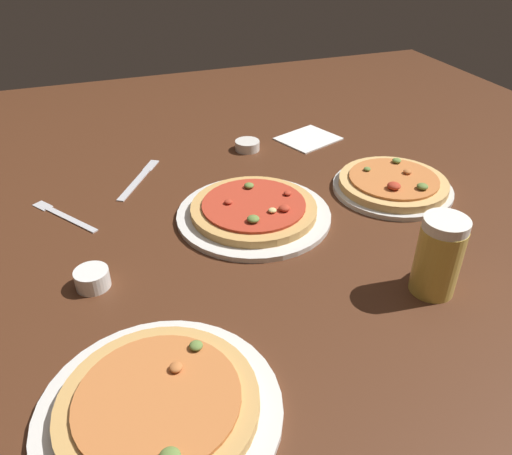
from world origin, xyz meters
TOP-DOWN VIEW (x-y plane):
  - ground_plane at (0.00, 0.00)m, footprint 2.40×2.40m
  - pizza_plate_near at (-0.27, -0.37)m, footprint 0.34×0.34m
  - pizza_plate_far at (0.37, 0.07)m, footprint 0.28×0.28m
  - pizza_plate_side at (0.02, 0.07)m, footprint 0.34×0.34m
  - beer_mug_dark at (0.24, -0.27)m, footprint 0.12×0.09m
  - ramekin_sauce at (-0.33, -0.05)m, footprint 0.06×0.06m
  - ramekin_butter at (0.12, 0.41)m, footprint 0.07×0.07m
  - napkin_folded at (0.31, 0.42)m, footprint 0.20×0.18m
  - fork_left at (-0.38, 0.22)m, footprint 0.13×0.18m
  - knife_right at (-0.19, 0.33)m, footprint 0.13×0.20m

SIDE VIEW (x-z plane):
  - ground_plane at x=0.00m, z-range -0.03..0.00m
  - knife_right at x=-0.19m, z-range 0.00..0.01m
  - fork_left at x=-0.38m, z-range 0.00..0.01m
  - napkin_folded at x=0.31m, z-range 0.00..0.01m
  - ramekin_butter at x=0.12m, z-range 0.00..0.03m
  - pizza_plate_near at x=-0.27m, z-range -0.01..0.04m
  - pizza_plate_side at x=0.02m, z-range -0.01..0.04m
  - pizza_plate_far at x=0.37m, z-range -0.01..0.04m
  - ramekin_sauce at x=-0.33m, z-range 0.00..0.03m
  - beer_mug_dark at x=0.24m, z-range 0.00..0.15m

